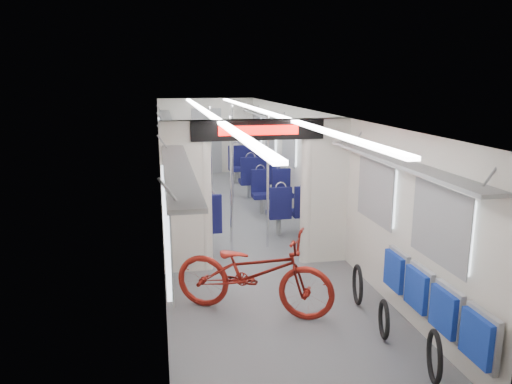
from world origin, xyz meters
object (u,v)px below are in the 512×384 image
bicycle (254,272)px  bike_hoop_a (434,359)px  stanchion_far_left (211,159)px  bike_hoop_b (384,321)px  flip_bench (432,300)px  seat_bay_far_left (180,170)px  seat_bay_near_left (190,207)px  bike_hoop_c (357,286)px  seat_bay_near_right (281,198)px  stanchion_near_right (268,183)px  stanchion_far_right (233,155)px  seat_bay_far_right (252,168)px  stanchion_near_left (231,185)px

bicycle → bike_hoop_a: (1.45, -1.79, -0.30)m
bicycle → bike_hoop_a: bicycle is taller
bicycle → stanchion_far_left: 5.18m
bicycle → bike_hoop_b: bearing=-97.4°
flip_bench → seat_bay_far_left: size_ratio=1.10×
bike_hoop_a → seat_bay_near_left: 5.51m
flip_bench → bike_hoop_c: flip_bench is taller
bike_hoop_b → seat_bay_near_right: size_ratio=0.24×
seat_bay_near_right → stanchion_far_left: bearing=133.9°
stanchion_near_right → bike_hoop_c: bearing=-74.5°
seat_bay_near_left → bike_hoop_c: bearing=-59.7°
bike_hoop_a → seat_bay_near_right: bearing=91.5°
bicycle → seat_bay_near_right: bearing=8.4°
seat_bay_far_left → stanchion_far_right: stanchion_far_right is taller
seat_bay_far_right → stanchion_near_right: stanchion_near_right is taller
seat_bay_far_left → bike_hoop_b: bearing=-77.0°
seat_bay_far_right → stanchion_near_right: 4.69m
stanchion_far_left → stanchion_far_right: 0.75m
seat_bay_near_right → stanchion_far_right: bearing=111.3°
bike_hoop_b → stanchion_far_left: bearing=102.1°
stanchion_near_right → stanchion_far_right: bearing=92.2°
seat_bay_far_left → stanchion_far_right: 2.12m
seat_bay_far_right → stanchion_near_left: 4.84m
bike_hoop_a → bike_hoop_b: bike_hoop_a is taller
bicycle → seat_bay_near_right: size_ratio=1.06×
stanchion_near_right → stanchion_far_right: (-0.12, 3.24, 0.00)m
stanchion_far_left → stanchion_near_right: bearing=-76.1°
bicycle → stanchion_far_right: 5.72m
seat_bay_far_right → stanchion_far_left: bearing=-123.8°
bike_hoop_b → flip_bench: bearing=-39.6°
stanchion_near_left → seat_bay_far_right: bearing=75.3°
stanchion_near_left → stanchion_far_left: (-0.04, 2.76, 0.00)m
flip_bench → seat_bay_far_right: size_ratio=0.94×
seat_bay_far_left → stanchion_near_left: size_ratio=0.84×
bike_hoop_b → bike_hoop_c: 0.90m
bike_hoop_b → stanchion_near_left: (-1.26, 3.30, 0.95)m
seat_bay_near_right → stanchion_near_left: 1.99m
bicycle → seat_bay_near_right: 4.04m
stanchion_near_right → seat_bay_near_left: bearing=144.3°
stanchion_far_left → stanchion_far_right: (0.55, 0.51, 0.00)m
stanchion_near_left → stanchion_near_right: 0.63m
bike_hoop_c → stanchion_near_right: size_ratio=0.23×
seat_bay_far_left → stanchion_far_left: bearing=-74.5°
bicycle → seat_bay_far_left: bearing=31.6°
bicycle → bike_hoop_b: size_ratio=4.50×
seat_bay_near_left → stanchion_near_left: 1.29m
bicycle → bike_hoop_c: (1.38, -0.02, -0.30)m
seat_bay_near_left → stanchion_far_left: size_ratio=0.95×
bicycle → seat_bay_far_left: (-0.57, 7.32, -0.01)m
seat_bay_far_left → seat_bay_near_right: bearing=-61.8°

